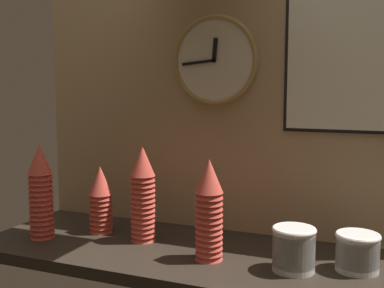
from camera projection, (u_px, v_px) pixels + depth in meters
The scene contains 10 objects.
ground_plane at pixel (206, 256), 1.62m from camera, with size 1.60×0.56×0.04m, color black.
wall_tiled_back at pixel (232, 93), 1.80m from camera, with size 1.60×0.03×1.05m.
cup_stack_left at pixel (101, 199), 1.82m from camera, with size 0.09×0.09×0.25m.
cup_stack_center_right at pixel (209, 210), 1.52m from camera, with size 0.09×0.09×0.33m.
cup_stack_far_left at pixel (41, 191), 1.74m from camera, with size 0.09×0.09×0.34m.
cup_stack_center_left at pixel (143, 194), 1.71m from camera, with size 0.09×0.09×0.34m.
bowl_stack_right at pixel (294, 248), 1.44m from camera, with size 0.13×0.13×0.13m.
bowl_stack_far_right at pixel (357, 251), 1.44m from camera, with size 0.13×0.13×0.12m.
wall_clock at pixel (215, 60), 1.78m from camera, with size 0.33×0.03×0.33m.
menu_board at pixel (358, 52), 1.60m from camera, with size 0.49×0.01×0.54m.
Camera 1 is at (0.55, -1.47, 0.55)m, focal length 45.00 mm.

